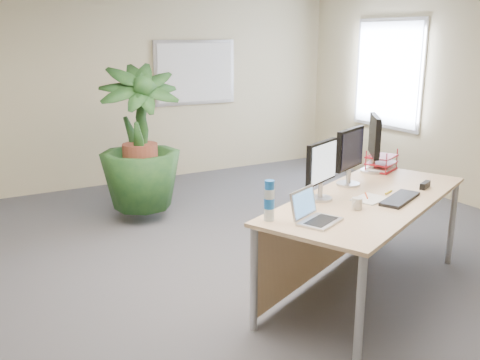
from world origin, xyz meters
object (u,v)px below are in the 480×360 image
laptop (313,213)px  monitor_right (350,153)px  monitor_left (322,167)px  desk (354,216)px  floor_plant (140,157)px

laptop → monitor_right: bearing=35.5°
monitor_left → laptop: size_ratio=1.20×
desk → laptop: (-0.68, -0.34, 0.24)m
monitor_right → laptop: 1.05m
desk → floor_plant: 2.73m
floor_plant → monitor_right: floor_plant is taller
floor_plant → laptop: (0.24, -2.91, 0.14)m
floor_plant → laptop: 2.92m
monitor_right → laptop: size_ratio=1.27×
desk → floor_plant: bearing=109.8°
floor_plant → monitor_right: size_ratio=3.03×
desk → monitor_left: monitor_left is taller
laptop → floor_plant: bearing=94.7°
monitor_right → laptop: (-0.83, -0.59, -0.23)m
monitor_right → laptop: bearing=-144.5°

